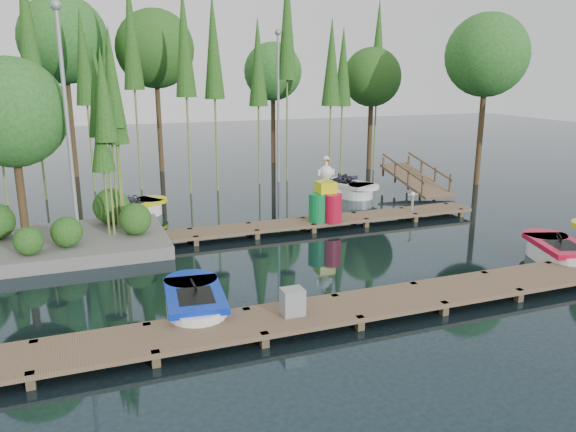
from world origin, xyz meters
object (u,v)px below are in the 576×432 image
object	(u,v)px
utility_cabinet	(292,302)
drum_cluster	(327,202)
boat_blue	(195,304)
yellow_barrel	(326,206)
boat_yellow_far	(134,210)
island	(41,147)
boat_red	(559,253)

from	to	relation	value
utility_cabinet	drum_cluster	size ratio (longest dim) A/B	0.26
boat_blue	utility_cabinet	xyz separation A→B (m)	(1.84, -1.33, 0.32)
yellow_barrel	drum_cluster	bearing A→B (deg)	-103.11
boat_blue	boat_yellow_far	bearing A→B (deg)	98.00
island	boat_red	bearing A→B (deg)	-25.57
utility_cabinet	boat_yellow_far	bearing A→B (deg)	101.43
utility_cabinet	boat_blue	bearing A→B (deg)	144.19
utility_cabinet	yellow_barrel	size ratio (longest dim) A/B	0.63
boat_yellow_far	yellow_barrel	bearing A→B (deg)	-44.86
boat_yellow_far	drum_cluster	xyz separation A→B (m)	(6.15, -3.99, 0.68)
island	boat_red	world-z (taller)	island
island	utility_cabinet	distance (m)	9.61
boat_yellow_far	drum_cluster	world-z (taller)	drum_cluster
boat_red	yellow_barrel	size ratio (longest dim) A/B	3.31
boat_red	drum_cluster	xyz separation A→B (m)	(-4.78, 5.62, 0.69)
drum_cluster	boat_red	bearing A→B (deg)	-49.62
yellow_barrel	drum_cluster	world-z (taller)	drum_cluster
boat_blue	drum_cluster	bearing A→B (deg)	49.45
drum_cluster	boat_yellow_far	bearing A→B (deg)	147.04
island	boat_blue	xyz separation A→B (m)	(3.15, -6.46, -2.91)
yellow_barrel	drum_cluster	xyz separation A→B (m)	(-0.04, -0.16, 0.20)
utility_cabinet	boat_red	bearing A→B (deg)	7.97
island	boat_yellow_far	world-z (taller)	island
boat_blue	drum_cluster	xyz separation A→B (m)	(5.80, 5.51, 0.69)
boat_red	utility_cabinet	bearing A→B (deg)	-153.60
boat_red	boat_yellow_far	distance (m)	14.54
boat_red	drum_cluster	size ratio (longest dim) A/B	1.36
drum_cluster	utility_cabinet	bearing A→B (deg)	-120.05
utility_cabinet	drum_cluster	distance (m)	7.91
boat_blue	boat_yellow_far	world-z (taller)	boat_yellow_far
boat_yellow_far	utility_cabinet	xyz separation A→B (m)	(2.19, -10.82, 0.30)
boat_red	boat_yellow_far	size ratio (longest dim) A/B	1.04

